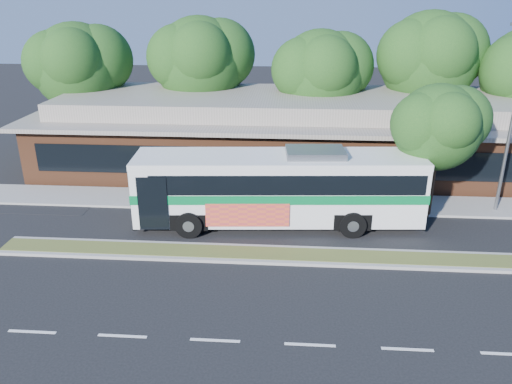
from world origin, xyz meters
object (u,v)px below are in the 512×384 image
Objects in this scene: sedan at (148,169)px; sidewalk_tree at (444,125)px; transit_bus at (280,183)px; lamp_post at (512,116)px.

sidewalk_tree reaches higher than sedan.
sidewalk_tree is (15.33, -3.77, 3.86)m from sedan.
sidewalk_tree reaches higher than transit_bus.
transit_bus is at bearing -168.03° from sidewalk_tree.
lamp_post reaches higher than sedan.
sedan is at bearing 166.19° from sidewalk_tree.
transit_bus is 9.57m from sedan.
lamp_post reaches higher than transit_bus.
sidewalk_tree is at bearing -169.56° from lamp_post.
sedan is (-7.81, 5.36, -1.36)m from transit_bus.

